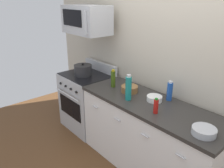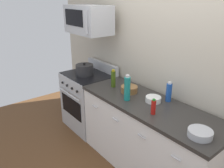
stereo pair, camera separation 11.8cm
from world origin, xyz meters
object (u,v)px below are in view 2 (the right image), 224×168
(bowl_steel_prep, at_px, (200,133))
(stockpot, at_px, (85,70))
(bottle_soda_blue, at_px, (169,92))
(microwave, at_px, (88,19))
(bottle_hot_sauce_red, at_px, (153,107))
(range_oven, at_px, (89,100))
(bowl_wooden_salad, at_px, (129,89))
(bowl_white_ceramic, at_px, (154,99))
(bottle_olive_oil, at_px, (113,79))
(bottle_sparkling_teal, at_px, (127,88))

(bowl_steel_prep, relative_size, stockpot, 0.79)
(bottle_soda_blue, distance_m, bowl_steel_prep, 0.73)
(microwave, xyz_separation_m, bottle_hot_sauce_red, (1.50, -0.20, -0.75))
(range_oven, height_order, bowl_wooden_salad, range_oven)
(bowl_white_ceramic, bearing_deg, bowl_wooden_salad, -175.53)
(bottle_olive_oil, distance_m, stockpot, 0.66)
(bowl_wooden_salad, distance_m, stockpot, 0.93)
(bottle_sparkling_teal, relative_size, bowl_steel_prep, 1.45)
(range_oven, height_order, bottle_olive_oil, bottle_olive_oil)
(range_oven, bearing_deg, stockpot, -90.00)
(bottle_hot_sauce_red, relative_size, bowl_white_ceramic, 0.94)
(bowl_steel_prep, bearing_deg, bottle_olive_oil, 174.73)
(bottle_olive_oil, xyz_separation_m, bottle_hot_sauce_red, (0.84, -0.14, -0.04))
(stockpot, bearing_deg, bowl_wooden_salad, 5.63)
(range_oven, xyz_separation_m, bottle_hot_sauce_red, (1.50, -0.15, 0.53))
(bottle_olive_oil, bearing_deg, range_oven, 179.12)
(microwave, distance_m, bowl_wooden_salad, 1.21)
(bottle_soda_blue, distance_m, bowl_white_ceramic, 0.19)
(bowl_wooden_salad, height_order, stockpot, stockpot)
(bottle_hot_sauce_red, distance_m, bottle_sparkling_teal, 0.43)
(range_oven, relative_size, bottle_hot_sauce_red, 6.30)
(bottle_sparkling_teal, bearing_deg, bottle_soda_blue, 47.61)
(bowl_white_ceramic, bearing_deg, microwave, -178.99)
(microwave, distance_m, bottle_olive_oil, 0.97)
(bottle_hot_sauce_red, relative_size, stockpot, 0.62)
(bowl_white_ceramic, bearing_deg, range_oven, -177.03)
(bowl_wooden_salad, xyz_separation_m, bowl_white_ceramic, (0.39, 0.03, -0.01))
(bowl_steel_prep, height_order, bowl_wooden_salad, bowl_wooden_salad)
(microwave, distance_m, bottle_hot_sauce_red, 1.69)
(bottle_olive_oil, bearing_deg, bowl_steel_prep, -5.27)
(bottle_sparkling_teal, bearing_deg, bottle_olive_oil, 163.01)
(bottle_hot_sauce_red, bearing_deg, bottle_sparkling_teal, 177.98)
(microwave, xyz_separation_m, bowl_wooden_salad, (0.92, -0.01, -0.79))
(bottle_hot_sauce_red, height_order, bowl_white_ceramic, bottle_hot_sauce_red)
(range_oven, height_order, stockpot, stockpot)
(range_oven, distance_m, bowl_white_ceramic, 1.40)
(bowl_steel_prep, relative_size, bowl_wooden_salad, 1.01)
(range_oven, bearing_deg, microwave, 89.71)
(bottle_soda_blue, bearing_deg, bottle_olive_oil, -163.04)
(bottle_soda_blue, distance_m, bowl_wooden_salad, 0.52)
(microwave, bearing_deg, bottle_soda_blue, 7.01)
(bowl_wooden_salad, bearing_deg, bottle_sparkling_teal, -48.79)
(bottle_sparkling_teal, relative_size, bowl_wooden_salad, 1.46)
(bottle_soda_blue, xyz_separation_m, bowl_wooden_salad, (-0.48, -0.18, -0.07))
(bottle_hot_sauce_red, bearing_deg, bowl_white_ceramic, 131.08)
(bottle_hot_sauce_red, xyz_separation_m, bottle_sparkling_teal, (-0.42, 0.01, 0.07))
(range_oven, bearing_deg, bottle_sparkling_teal, -7.34)
(bottle_olive_oil, relative_size, bowl_white_ceramic, 1.36)
(bottle_olive_oil, height_order, bowl_white_ceramic, bottle_olive_oil)
(bottle_olive_oil, relative_size, bowl_wooden_salad, 1.14)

